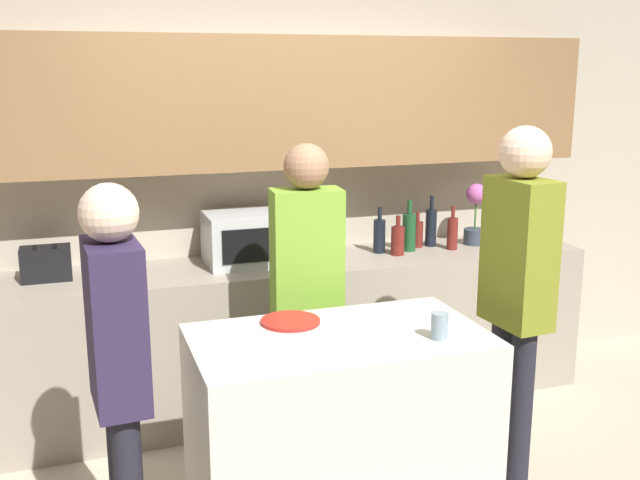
{
  "coord_description": "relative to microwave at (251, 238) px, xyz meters",
  "views": [
    {
      "loc": [
        -1.23,
        -2.7,
        2.02
      ],
      "look_at": [
        -0.21,
        0.31,
        1.29
      ],
      "focal_mm": 42.0,
      "sensor_mm": 36.0,
      "label": 1
    }
  ],
  "objects": [
    {
      "name": "back_wall",
      "position": [
        0.26,
        0.22,
        0.48
      ],
      "size": [
        6.4,
        0.4,
        2.7
      ],
      "color": "#B2A893",
      "rests_on": "ground_plane"
    },
    {
      "name": "back_counter",
      "position": [
        0.26,
        -0.05,
        -0.6
      ],
      "size": [
        3.6,
        0.62,
        0.91
      ],
      "color": "gray",
      "rests_on": "ground_plane"
    },
    {
      "name": "kitchen_island",
      "position": [
        0.04,
        -1.38,
        -0.59
      ],
      "size": [
        1.23,
        0.7,
        0.94
      ],
      "color": "beige",
      "rests_on": "ground_plane"
    },
    {
      "name": "microwave",
      "position": [
        0.0,
        0.0,
        0.0
      ],
      "size": [
        0.52,
        0.39,
        0.3
      ],
      "color": "#B7BABC",
      "rests_on": "back_counter"
    },
    {
      "name": "toaster",
      "position": [
        -1.13,
        0.0,
        -0.06
      ],
      "size": [
        0.26,
        0.16,
        0.18
      ],
      "color": "black",
      "rests_on": "back_counter"
    },
    {
      "name": "potted_plant",
      "position": [
        1.48,
        0.0,
        0.05
      ],
      "size": [
        0.14,
        0.14,
        0.4
      ],
      "color": "#333D4C",
      "rests_on": "back_counter"
    },
    {
      "name": "bottle_0",
      "position": [
        0.81,
        -0.01,
        -0.04
      ],
      "size": [
        0.07,
        0.07,
        0.28
      ],
      "color": "black",
      "rests_on": "back_counter"
    },
    {
      "name": "bottle_1",
      "position": [
        0.89,
        -0.1,
        -0.06
      ],
      "size": [
        0.08,
        0.08,
        0.24
      ],
      "color": "maroon",
      "rests_on": "back_counter"
    },
    {
      "name": "bottle_2",
      "position": [
        1.0,
        -0.02,
        -0.03
      ],
      "size": [
        0.09,
        0.09,
        0.32
      ],
      "color": "#194723",
      "rests_on": "back_counter"
    },
    {
      "name": "bottle_3",
      "position": [
        1.09,
        0.05,
        -0.06
      ],
      "size": [
        0.07,
        0.07,
        0.23
      ],
      "color": "maroon",
      "rests_on": "back_counter"
    },
    {
      "name": "bottle_4",
      "position": [
        1.19,
        0.05,
        -0.03
      ],
      "size": [
        0.07,
        0.07,
        0.33
      ],
      "color": "black",
      "rests_on": "back_counter"
    },
    {
      "name": "bottle_5",
      "position": [
        1.28,
        -0.08,
        -0.04
      ],
      "size": [
        0.07,
        0.07,
        0.28
      ],
      "color": "maroon",
      "rests_on": "back_counter"
    },
    {
      "name": "plate_on_island",
      "position": [
        -0.11,
        -1.17,
        -0.11
      ],
      "size": [
        0.26,
        0.26,
        0.01
      ],
      "color": "red",
      "rests_on": "kitchen_island"
    },
    {
      "name": "cup_0",
      "position": [
        0.42,
        -1.56,
        -0.06
      ],
      "size": [
        0.07,
        0.07,
        0.11
      ],
      "color": "#8198A5",
      "rests_on": "kitchen_island"
    },
    {
      "name": "person_left",
      "position": [
        0.1,
        -0.77,
        -0.06
      ],
      "size": [
        0.36,
        0.22,
        1.67
      ],
      "rotation": [
        0.0,
        0.0,
        -3.23
      ],
      "color": "black",
      "rests_on": "ground_plane"
    },
    {
      "name": "person_center",
      "position": [
        0.94,
        -1.31,
        0.01
      ],
      "size": [
        0.23,
        0.35,
        1.78
      ],
      "rotation": [
        0.0,
        0.0,
        -4.63
      ],
      "color": "black",
      "rests_on": "ground_plane"
    },
    {
      "name": "person_right",
      "position": [
        -0.85,
        -1.44,
        -0.09
      ],
      "size": [
        0.21,
        0.35,
        1.63
      ],
      "rotation": [
        0.0,
        0.0,
        -1.51
      ],
      "color": "black",
      "rests_on": "ground_plane"
    }
  ]
}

